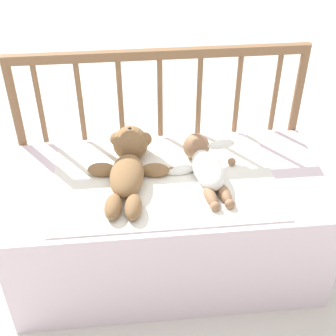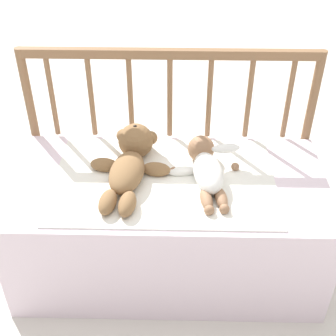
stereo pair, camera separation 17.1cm
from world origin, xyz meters
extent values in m
plane|color=silver|center=(0.00, 0.00, 0.00)|extent=(12.00, 12.00, 0.00)
cube|color=silver|center=(0.00, 0.00, 0.23)|extent=(1.19, 0.58, 0.45)
cylinder|color=brown|center=(-0.58, 0.32, 0.42)|extent=(0.04, 0.04, 0.84)
cylinder|color=brown|center=(0.58, 0.32, 0.42)|extent=(0.04, 0.04, 0.84)
cube|color=brown|center=(0.00, 0.32, 0.82)|extent=(1.16, 0.03, 0.04)
cylinder|color=brown|center=(-0.48, 0.32, 0.63)|extent=(0.02, 0.02, 0.35)
cylinder|color=brown|center=(-0.32, 0.32, 0.63)|extent=(0.02, 0.02, 0.35)
cylinder|color=brown|center=(-0.16, 0.32, 0.63)|extent=(0.02, 0.02, 0.35)
cylinder|color=brown|center=(0.00, 0.32, 0.63)|extent=(0.02, 0.02, 0.35)
cylinder|color=brown|center=(0.16, 0.32, 0.63)|extent=(0.02, 0.02, 0.35)
cylinder|color=brown|center=(0.32, 0.32, 0.63)|extent=(0.02, 0.02, 0.35)
cylinder|color=brown|center=(0.48, 0.32, 0.63)|extent=(0.02, 0.02, 0.35)
cube|color=white|center=(-0.01, 0.00, 0.45)|extent=(0.82, 0.54, 0.01)
ellipsoid|color=olive|center=(-0.15, -0.01, 0.50)|extent=(0.15, 0.25, 0.09)
sphere|color=olive|center=(-0.13, 0.16, 0.52)|extent=(0.14, 0.14, 0.14)
sphere|color=beige|center=(-0.13, 0.16, 0.56)|extent=(0.06, 0.06, 0.06)
sphere|color=black|center=(-0.13, 0.16, 0.58)|extent=(0.02, 0.02, 0.02)
sphere|color=olive|center=(-0.18, 0.19, 0.52)|extent=(0.06, 0.06, 0.06)
sphere|color=olive|center=(-0.07, 0.18, 0.52)|extent=(0.06, 0.06, 0.06)
ellipsoid|color=olive|center=(-0.24, 0.05, 0.48)|extent=(0.11, 0.07, 0.05)
ellipsoid|color=olive|center=(-0.04, 0.03, 0.48)|extent=(0.11, 0.07, 0.05)
ellipsoid|color=olive|center=(-0.20, -0.16, 0.48)|extent=(0.07, 0.13, 0.06)
ellipsoid|color=olive|center=(-0.14, -0.17, 0.48)|extent=(0.07, 0.13, 0.06)
ellipsoid|color=white|center=(0.15, -0.01, 0.50)|extent=(0.13, 0.24, 0.09)
sphere|color=#936B4C|center=(0.13, 0.14, 0.50)|extent=(0.10, 0.10, 0.10)
ellipsoid|color=white|center=(0.05, 0.03, 0.47)|extent=(0.11, 0.05, 0.04)
ellipsoid|color=white|center=(0.22, 0.10, 0.53)|extent=(0.11, 0.05, 0.04)
sphere|color=#936B4C|center=(0.02, 0.03, 0.47)|extent=(0.03, 0.03, 0.03)
sphere|color=#936B4C|center=(0.26, 0.07, 0.47)|extent=(0.03, 0.03, 0.03)
ellipsoid|color=#936B4C|center=(0.14, -0.13, 0.47)|extent=(0.06, 0.11, 0.04)
ellipsoid|color=#936B4C|center=(0.19, -0.12, 0.47)|extent=(0.06, 0.11, 0.04)
sphere|color=#936B4C|center=(0.14, -0.19, 0.47)|extent=(0.04, 0.04, 0.04)
sphere|color=#936B4C|center=(0.20, -0.18, 0.47)|extent=(0.04, 0.04, 0.04)
camera|label=1|loc=(-0.14, -1.37, 1.54)|focal=50.00mm
camera|label=2|loc=(0.03, -1.37, 1.54)|focal=50.00mm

